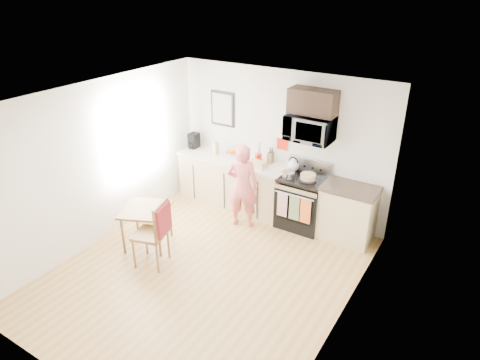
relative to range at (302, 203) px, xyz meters
The scene contains 28 objects.
floor 2.12m from the range, 107.69° to the right, with size 4.60×4.60×0.00m, color #AF7B44.
back_wall 1.12m from the range, 152.75° to the left, with size 4.00×0.04×2.60m, color silver.
front_wall 4.41m from the range, 98.38° to the right, with size 4.00×0.04×2.60m, color silver.
left_wall 3.40m from the range, 143.09° to the right, with size 0.04×4.60×2.60m, color silver.
right_wall 2.55m from the range, 55.26° to the right, with size 0.04×4.60×2.60m, color silver.
ceiling 3.00m from the range, 107.69° to the right, with size 4.00×4.60×0.04m, color silver.
window 3.06m from the range, 155.62° to the right, with size 0.06×1.40×1.50m.
cabinet_left 1.43m from the range, behind, with size 2.10×0.60×0.90m, color beige.
countertop_left 1.51m from the range, behind, with size 2.14×0.64×0.04m, color silver.
cabinet_right 0.80m from the range, ahead, with size 0.84×0.60×0.90m, color beige.
countertop_right 0.93m from the range, ahead, with size 0.88×0.64×0.04m, color black.
range is the anchor object (origin of this frame).
microwave 1.33m from the range, 90.06° to the left, with size 0.76×0.51×0.42m, color #ACACB0.
upper_cabinet 1.75m from the range, 90.04° to the left, with size 0.76×0.35×0.40m, color black.
wall_art 2.27m from the range, behind, with size 0.50×0.04×0.65m.
wall_trivet 1.09m from the range, 151.92° to the left, with size 0.20×0.02×0.20m, color red.
person 1.07m from the range, 149.23° to the right, with size 0.55×0.36×1.50m, color #BA3337.
dining_table 2.63m from the range, 134.83° to the right, with size 0.81×0.81×0.67m.
chair 2.54m from the range, 121.07° to the right, with size 0.59×0.55×1.06m.
knife_block 0.99m from the range, 164.29° to the left, with size 0.09×0.12×0.19m, color brown.
utensil_crock 1.16m from the range, behind, with size 0.13×0.13×0.39m.
fruit_bowl 1.67m from the range, behind, with size 0.24×0.24×0.09m.
milk_carton 1.93m from the range, behind, with size 0.09×0.09×0.23m, color #D3B87E.
coffee_maker 2.47m from the range, behind, with size 0.17×0.25×0.29m.
bread_bag 1.03m from the range, behind, with size 0.32×0.15×0.12m, color #E2B276.
cake 0.55m from the range, 29.23° to the right, with size 0.31×0.31×0.10m.
kettle 0.67m from the range, 152.43° to the left, with size 0.21×0.21×0.26m.
pot 0.60m from the range, 145.62° to the right, with size 0.21×0.35×0.11m.
Camera 1 is at (3.15, -4.07, 3.97)m, focal length 32.00 mm.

